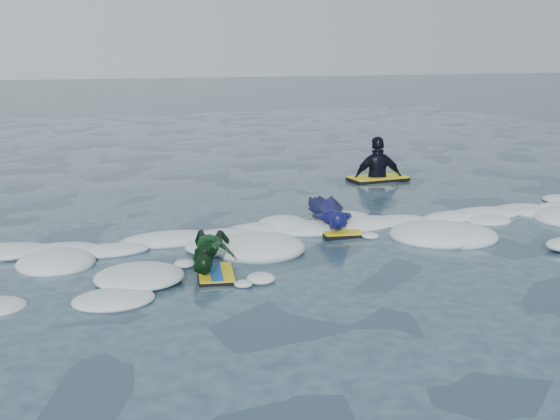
{
  "coord_description": "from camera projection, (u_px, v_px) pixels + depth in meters",
  "views": [
    {
      "loc": [
        -2.77,
        -7.55,
        2.55
      ],
      "look_at": [
        0.57,
        1.6,
        0.33
      ],
      "focal_mm": 45.0,
      "sensor_mm": 36.0,
      "label": 1
    }
  ],
  "objects": [
    {
      "name": "ground",
      "position": [
        281.0,
        268.0,
        8.41
      ],
      "size": [
        120.0,
        120.0,
        0.0
      ],
      "primitive_type": "plane",
      "color": "#19313D",
      "rests_on": "ground"
    },
    {
      "name": "prone_child_unit",
      "position": [
        211.0,
        254.0,
        8.2
      ],
      "size": [
        0.93,
        1.25,
        0.44
      ],
      "rotation": [
        0.0,
        0.0,
        1.37
      ],
      "color": "black",
      "rests_on": "ground"
    },
    {
      "name": "waiting_rider_unit",
      "position": [
        378.0,
        180.0,
        14.03
      ],
      "size": [
        1.19,
        0.7,
        1.74
      ],
      "rotation": [
        0.0,
        0.0,
        0.05
      ],
      "color": "black",
      "rests_on": "ground"
    },
    {
      "name": "prone_woman_unit",
      "position": [
        331.0,
        214.0,
        10.28
      ],
      "size": [
        0.89,
        1.62,
        0.4
      ],
      "rotation": [
        0.0,
        0.0,
        1.39
      ],
      "color": "black",
      "rests_on": "ground"
    },
    {
      "name": "foam_band",
      "position": [
        254.0,
        246.0,
        9.35
      ],
      "size": [
        12.0,
        3.1,
        0.3
      ],
      "primitive_type": null,
      "color": "silver",
      "rests_on": "ground"
    }
  ]
}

